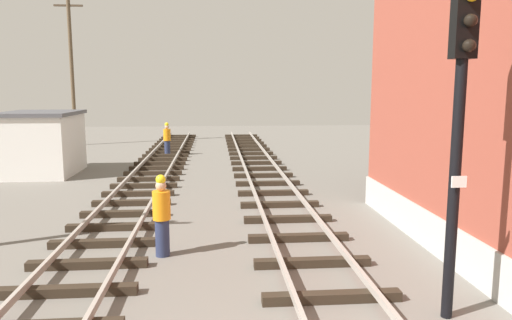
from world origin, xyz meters
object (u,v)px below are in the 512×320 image
Objects in this scene: signal_mast at (459,116)px; control_hut at (42,143)px; track_worker_foreground at (162,216)px; utility_pole_far at (72,71)px; track_worker_distant at (167,139)px.

control_hut is (-11.35, 14.44, -1.95)m from signal_mast.
signal_mast reaches higher than track_worker_foreground.
utility_pole_far reaches higher than signal_mast.
track_worker_distant is (-1.45, 16.48, 0.00)m from track_worker_foreground.
control_hut reaches higher than track_worker_distant.
signal_mast is 18.47m from control_hut.
utility_pole_far is (-1.68, 11.11, 3.50)m from control_hut.
signal_mast is 0.57× the size of utility_pole_far.
control_hut is at bearing 128.18° from signal_mast.
control_hut is 7.34m from track_worker_distant.
signal_mast is at bearing -62.98° from utility_pole_far.
utility_pole_far is 5.01× the size of track_worker_distant.
track_worker_foreground and track_worker_distant have the same top height.
utility_pole_far reaches higher than track_worker_distant.
track_worker_distant is at bearing 108.00° from signal_mast.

